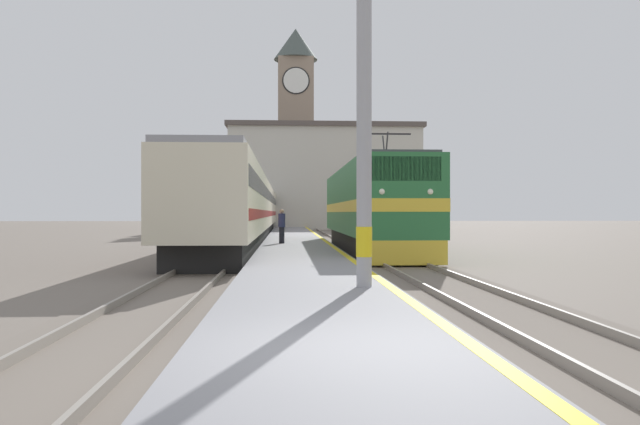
# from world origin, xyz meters

# --- Properties ---
(ground_plane) EXTENTS (200.00, 200.00, 0.00)m
(ground_plane) POSITION_xyz_m (0.00, 30.00, 0.00)
(ground_plane) COLOR #70665B
(platform) EXTENTS (3.38, 140.00, 0.33)m
(platform) POSITION_xyz_m (0.00, 25.00, 0.16)
(platform) COLOR gray
(platform) RESTS_ON ground
(rail_track_near) EXTENTS (2.84, 140.00, 0.16)m
(rail_track_near) POSITION_xyz_m (3.39, 25.00, 0.03)
(rail_track_near) COLOR #70665B
(rail_track_near) RESTS_ON ground
(rail_track_far) EXTENTS (2.83, 140.00, 0.16)m
(rail_track_far) POSITION_xyz_m (-3.04, 25.00, 0.03)
(rail_track_far) COLOR #70665B
(rail_track_far) RESTS_ON ground
(locomotive_train) EXTENTS (2.92, 17.20, 4.95)m
(locomotive_train) POSITION_xyz_m (3.39, 21.89, 2.03)
(locomotive_train) COLOR black
(locomotive_train) RESTS_ON ground
(passenger_train) EXTENTS (2.92, 48.15, 3.95)m
(passenger_train) POSITION_xyz_m (-3.04, 34.62, 2.13)
(passenger_train) COLOR black
(passenger_train) RESTS_ON ground
(catenary_mast) EXTENTS (2.67, 0.32, 8.27)m
(catenary_mast) POSITION_xyz_m (1.09, 5.62, 4.39)
(catenary_mast) COLOR #9E9EA3
(catenary_mast) RESTS_ON platform
(person_on_platform) EXTENTS (0.34, 0.34, 1.65)m
(person_on_platform) POSITION_xyz_m (-0.73, 23.42, 1.19)
(person_on_platform) COLOR #23232D
(person_on_platform) RESTS_ON platform
(clock_tower) EXTENTS (5.36, 5.36, 24.50)m
(clock_tower) POSITION_xyz_m (0.70, 69.97, 13.10)
(clock_tower) COLOR gray
(clock_tower) RESTS_ON ground
(station_building) EXTENTS (21.05, 9.81, 11.37)m
(station_building) POSITION_xyz_m (3.70, 62.61, 5.71)
(station_building) COLOR beige
(station_building) RESTS_ON ground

